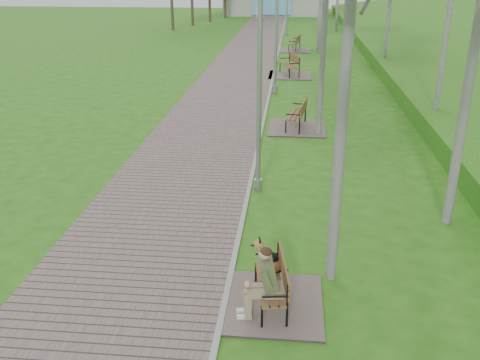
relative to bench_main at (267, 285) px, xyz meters
name	(u,v)px	position (x,y,z in m)	size (l,w,h in m)	color
ground	(234,262)	(-0.68, 1.28, -0.38)	(120.00, 120.00, 0.00)	#2B6614
walkway	(245,61)	(-2.43, 22.78, -0.36)	(3.50, 67.00, 0.04)	#6B5A56
kerb	(276,62)	(-0.68, 22.78, -0.36)	(0.10, 67.00, 0.05)	#999993
bench_main	(267,285)	(0.00, 0.00, 0.00)	(1.59, 1.77, 1.39)	#6B5A56
bench_second	(296,122)	(0.43, 9.97, -0.17)	(1.85, 2.06, 1.14)	#6B5A56
bench_third	(289,71)	(0.08, 18.95, -0.15)	(2.03, 2.26, 1.25)	#6B5A56
bench_far	(294,47)	(0.28, 27.04, -0.17)	(1.88, 2.08, 1.15)	#6B5A56
lamp_post_near	(259,98)	(-0.46, 4.67, 1.88)	(0.19, 0.19, 4.85)	gray
lamp_post_second	(276,28)	(-0.47, 15.03, 2.28)	(0.22, 0.22, 5.70)	gray
lamp_post_third	(287,3)	(-0.36, 34.61, 1.95)	(0.19, 0.19, 5.00)	gray
pedestrian_near	(258,14)	(-3.12, 43.64, 0.44)	(0.60, 0.40, 1.66)	silver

